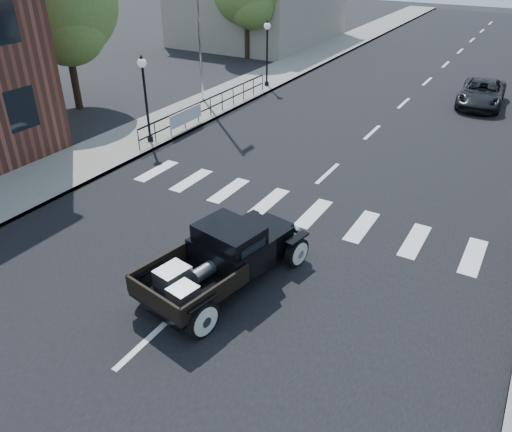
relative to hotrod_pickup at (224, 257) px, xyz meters
The scene contains 13 objects.
ground 1.00m from the hotrod_pickup, 129.29° to the left, with size 120.00×120.00×0.00m, color black.
road 15.46m from the hotrod_pickup, 91.32° to the left, with size 14.00×80.00×0.02m, color black.
road_markings 10.47m from the hotrod_pickup, 91.95° to the left, with size 12.00×60.00×0.06m, color silver, non-canonical shape.
sidewalk_left 17.81m from the hotrod_pickup, 119.84° to the left, with size 3.00×80.00×0.15m, color gray.
low_building_left 32.36m from the hotrod_pickup, 118.37° to the left, with size 10.00×12.00×5.00m, color gray.
railing 12.94m from the hotrod_pickup, 126.27° to the left, with size 0.08×10.00×1.00m, color black, non-canonical shape.
banner 11.34m from the hotrod_pickup, 131.93° to the left, with size 0.04×2.20×0.60m, color silver, non-canonical shape.
lamp_post_b 10.29m from the hotrod_pickup, 141.04° to the left, with size 0.36×0.36×3.51m, color black, non-canonical shape.
lamp_post_c 18.29m from the hotrod_pickup, 115.83° to the left, with size 0.36×0.36×3.51m, color black, non-canonical shape.
big_tree_near 16.91m from the hotrod_pickup, 149.57° to the left, with size 5.14×5.14×7.56m, color #4E6A2D, non-canonical shape.
big_tree_far 25.98m from the hotrod_pickup, 119.81° to the left, with size 4.58×4.58×6.72m, color #4E6A2D, non-canonical shape.
hotrod_pickup is the anchor object (origin of this frame).
second_car 19.33m from the hotrod_pickup, 80.82° to the left, with size 2.06×4.47×1.24m, color black.
Camera 1 is at (6.14, -8.79, 7.80)m, focal length 35.00 mm.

